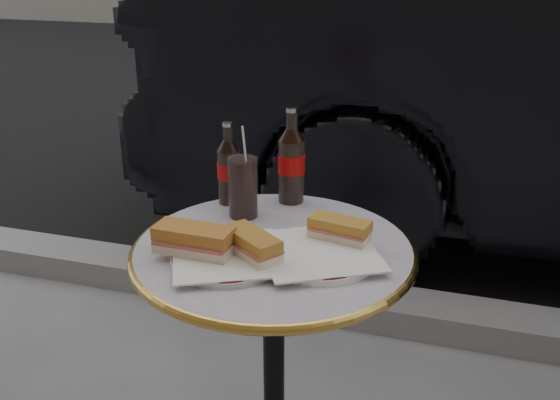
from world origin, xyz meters
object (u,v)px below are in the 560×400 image
(cola_bottle_left, at_px, (229,163))
(cola_glass, at_px, (243,187))
(cola_bottle_right, at_px, (291,155))
(plate_left, at_px, (227,259))
(bistro_table, at_px, (274,382))
(plate_right, at_px, (318,255))

(cola_bottle_left, height_order, cola_glass, cola_bottle_left)
(cola_bottle_left, height_order, cola_bottle_right, cola_bottle_right)
(cola_bottle_right, bearing_deg, cola_bottle_left, -160.10)
(cola_bottle_right, bearing_deg, plate_left, -95.98)
(plate_left, bearing_deg, bistro_table, 54.46)
(plate_left, distance_m, cola_bottle_left, 0.33)
(cola_bottle_left, relative_size, cola_glass, 1.43)
(plate_left, bearing_deg, cola_glass, 101.60)
(cola_bottle_left, bearing_deg, plate_left, -69.96)
(bistro_table, bearing_deg, cola_bottle_left, 131.51)
(plate_right, bearing_deg, cola_bottle_right, 116.41)
(cola_glass, bearing_deg, cola_bottle_right, 55.74)
(bistro_table, distance_m, plate_right, 0.39)
(cola_glass, bearing_deg, bistro_table, -48.48)
(bistro_table, xyz_separation_m, cola_bottle_right, (-0.03, 0.26, 0.49))
(bistro_table, xyz_separation_m, plate_right, (0.11, -0.03, 0.37))
(plate_right, xyz_separation_m, cola_bottle_right, (-0.14, 0.28, 0.12))
(bistro_table, height_order, cola_bottle_left, cola_bottle_left)
(plate_right, height_order, cola_glass, cola_glass)
(plate_left, distance_m, cola_bottle_right, 0.37)
(cola_bottle_right, bearing_deg, cola_glass, -124.26)
(plate_right, xyz_separation_m, cola_bottle_left, (-0.29, 0.23, 0.10))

